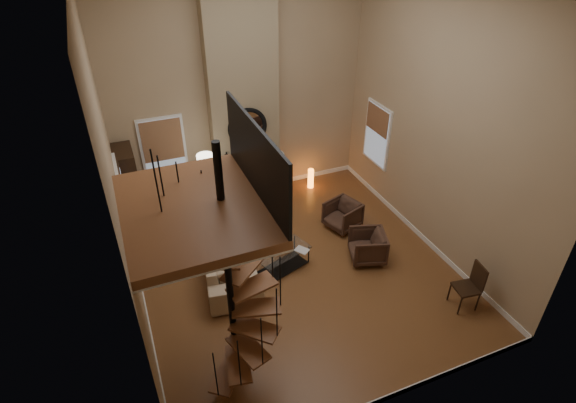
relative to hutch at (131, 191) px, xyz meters
name	(u,v)px	position (x,y,z in m)	size (l,w,h in m)	color
ground	(295,268)	(2.79, -2.76, -0.95)	(6.00, 6.50, 0.01)	brown
back_wall	(240,88)	(2.79, 0.49, 1.80)	(6.00, 0.02, 5.50)	tan
front_wall	(407,264)	(2.79, -6.01, 1.80)	(6.00, 0.02, 5.50)	tan
left_wall	(115,182)	(-0.21, -2.76, 1.80)	(0.02, 6.50, 5.50)	tan
right_wall	(440,121)	(5.79, -2.76, 1.80)	(0.02, 6.50, 5.50)	tan
baseboard_back	(246,189)	(2.79, 0.48, -0.89)	(6.00, 0.02, 0.12)	white
baseboard_front	(381,400)	(2.79, -6.00, -0.89)	(6.00, 0.02, 0.12)	white
baseboard_left	(146,308)	(-0.20, -2.76, -0.89)	(0.02, 6.50, 0.12)	white
baseboard_right	(417,232)	(5.78, -2.76, -0.89)	(0.02, 6.50, 0.12)	white
chimney_breast	(243,91)	(2.79, 0.30, 1.80)	(1.60, 0.38, 5.50)	#958160
hearth	(255,203)	(2.79, -0.19, -0.93)	(1.50, 0.60, 0.04)	black
firebox	(250,179)	(2.79, 0.10, -0.40)	(0.95, 0.02, 0.72)	black
mantel	(250,159)	(2.79, 0.02, 0.20)	(1.70, 0.18, 0.06)	white
mirror_frame	(248,127)	(2.79, 0.08, 1.00)	(0.94, 0.94, 0.10)	black
mirror_disc	(247,127)	(2.79, 0.09, 1.00)	(0.80, 0.80, 0.01)	white
vase_left	(227,157)	(2.24, 0.06, 0.35)	(0.24, 0.24, 0.25)	black
vase_right	(273,149)	(3.39, 0.06, 0.33)	(0.20, 0.20, 0.21)	#17524B
window_back	(163,148)	(0.89, 0.46, 0.67)	(1.02, 0.06, 1.52)	white
window_right	(377,134)	(5.77, -0.76, 0.68)	(0.06, 1.02, 1.52)	white
entry_door	(127,211)	(-0.16, -0.96, 0.10)	(0.10, 1.05, 2.16)	white
loft	(201,203)	(0.75, -4.56, 2.29)	(1.70, 2.20, 1.09)	brown
spiral_stair	(230,285)	(1.01, -4.56, 0.83)	(1.47, 1.47, 4.06)	black
hutch	(131,191)	(0.00, 0.00, 0.00)	(0.42, 0.89, 1.99)	black
sofa	(228,254)	(1.53, -2.26, -0.55)	(2.52, 0.99, 0.74)	#C6AB89
armchair_near	(344,214)	(4.39, -1.86, -0.60)	(0.68, 0.70, 0.64)	#442B1F
armchair_far	(371,246)	(4.34, -3.09, -0.60)	(0.69, 0.71, 0.65)	#442B1F
coffee_table	(282,258)	(2.55, -2.66, -0.67)	(1.23, 0.88, 0.43)	silver
bowl	(281,248)	(2.55, -2.61, -0.45)	(0.40, 0.40, 0.10)	orange
book	(301,251)	(2.90, -2.81, -0.49)	(0.20, 0.27, 0.03)	gray
floor_lamp	(206,166)	(1.65, -0.40, 0.46)	(0.38, 0.38, 1.70)	black
accent_lamp	(311,179)	(4.41, 0.01, -0.70)	(0.15, 0.15, 0.55)	orange
side_chair	(471,284)	(5.32, -4.90, -0.42)	(0.47, 0.45, 0.91)	black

